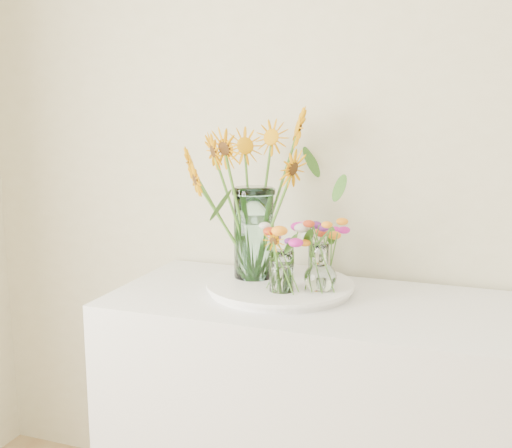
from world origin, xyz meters
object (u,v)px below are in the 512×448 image
object	(u,v)px
mason_jar	(254,233)
counter	(332,437)
small_vase_c	(318,261)
small_vase_b	(320,268)
small_vase_a	(282,272)
tray	(280,288)

from	to	relation	value
mason_jar	counter	bearing A→B (deg)	-14.71
mason_jar	small_vase_c	bearing A→B (deg)	19.59
small_vase_b	small_vase_c	distance (m)	0.15
mason_jar	small_vase_c	world-z (taller)	mason_jar
counter	small_vase_a	xyz separation A→B (m)	(-0.16, -0.05, 0.54)
mason_jar	small_vase_a	distance (m)	0.20
small_vase_a	small_vase_c	xyz separation A→B (m)	(0.06, 0.19, -0.01)
counter	tray	bearing A→B (deg)	168.03
counter	small_vase_c	distance (m)	0.56
small_vase_a	small_vase_c	bearing A→B (deg)	71.59
tray	counter	bearing A→B (deg)	-11.97
small_vase_b	small_vase_c	world-z (taller)	small_vase_b
tray	mason_jar	distance (m)	0.20
small_vase_a	small_vase_b	distance (m)	0.12
tray	small_vase_c	world-z (taller)	small_vase_c
counter	small_vase_c	world-z (taller)	small_vase_c
small_vase_a	small_vase_c	distance (m)	0.20
small_vase_b	small_vase_c	bearing A→B (deg)	107.02
counter	small_vase_b	xyz separation A→B (m)	(-0.05, 0.01, 0.55)
small_vase_b	small_vase_c	size ratio (longest dim) A/B	1.25
tray	small_vase_c	distance (m)	0.16
tray	small_vase_a	xyz separation A→B (m)	(0.03, -0.09, 0.08)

